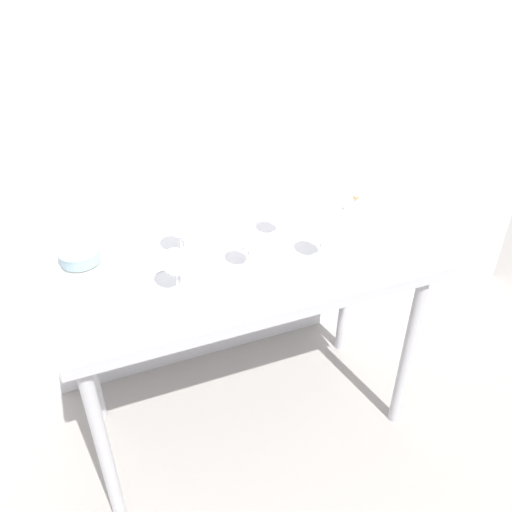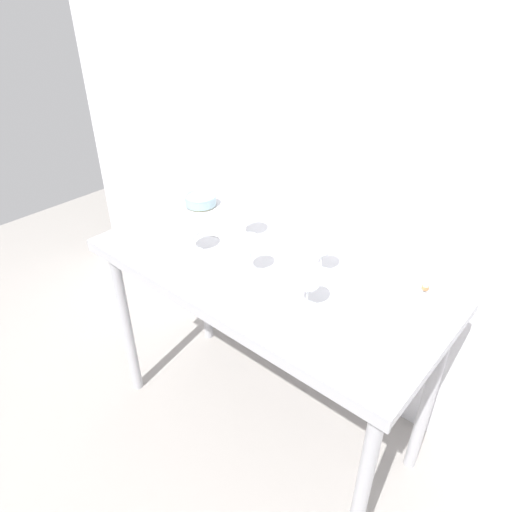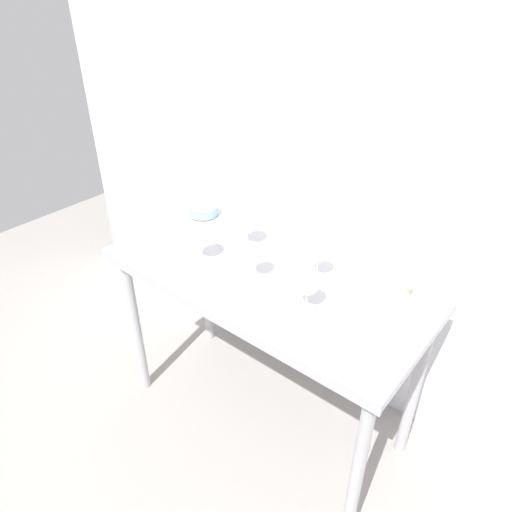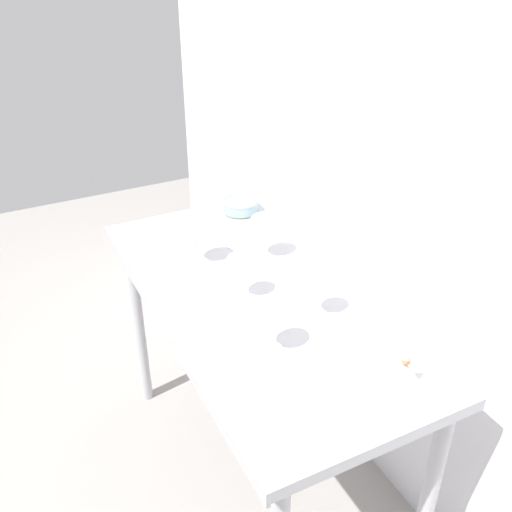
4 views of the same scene
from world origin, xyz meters
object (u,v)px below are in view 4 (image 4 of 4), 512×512
Objects in this scene: tasting_bowl at (240,205)px; wine_glass_near_right at (270,317)px; wine_glass_far_right at (317,285)px; wine_glass_near_left at (196,232)px; tasting_sheet_lower at (255,236)px; wine_glass_near_center at (238,265)px; decanter_funnel at (404,374)px; tasting_sheet_upper at (325,376)px; wine_glass_far_left at (262,226)px.

wine_glass_near_right is at bearing -20.01° from tasting_bowl.
wine_glass_far_right is 0.51m from wine_glass_near_left.
wine_glass_near_left is 0.65× the size of tasting_sheet_lower.
wine_glass_near_left is at bearing -172.47° from wine_glass_near_center.
tasting_bowl is 1.21× the size of decanter_funnel.
wine_glass_far_right is 0.58× the size of tasting_sheet_lower.
tasting_sheet_lower is at bearing 178.76° from decanter_funnel.
tasting_sheet_upper and tasting_sheet_lower have the same top height.
tasting_bowl is 1.14m from decanter_funnel.
tasting_sheet_upper is 0.82m from tasting_sheet_lower.
decanter_funnel is (0.92, -0.02, 0.04)m from tasting_sheet_lower.
wine_glass_near_right is 0.95× the size of wine_glass_near_center.
tasting_sheet_upper is 0.21m from decanter_funnel.
wine_glass_near_center is (-0.28, 0.03, 0.01)m from wine_glass_near_right.
tasting_sheet_lower is at bearing -10.60° from tasting_bowl.
tasting_sheet_upper is (0.26, -0.13, -0.11)m from wine_glass_far_right.
wine_glass_near_right is 0.52m from wine_glass_far_left.
tasting_sheet_upper is at bearing -12.56° from tasting_bowl.
decanter_funnel is at bearing 5.98° from wine_glass_far_right.
tasting_sheet_lower is (-0.54, 0.06, -0.11)m from wine_glass_far_right.
tasting_sheet_upper is 0.93× the size of tasting_sheet_lower.
wine_glass_near_right is at bearing -67.48° from wine_glass_far_right.
wine_glass_near_center is 0.68× the size of tasting_sheet_upper.
wine_glass_far_right reaches higher than tasting_bowl.
tasting_sheet_upper is (0.72, 0.09, -0.12)m from wine_glass_near_left.
tasting_sheet_upper is 1.67× the size of tasting_bowl.
wine_glass_near_right is at bearing -24.65° from wine_glass_far_left.
decanter_funnel is (0.38, 0.04, -0.07)m from wine_glass_far_right.
wine_glass_far_right is at bearing -178.18° from tasting_sheet_upper.
wine_glass_near_center is 0.63× the size of tasting_sheet_lower.
wine_glass_far_left reaches higher than tasting_bowl.
wine_glass_near_right is 0.55m from wine_glass_near_left.
wine_glass_near_left is (-0.55, -0.01, 0.01)m from wine_glass_near_right.
wine_glass_near_left is at bearing -46.82° from tasting_bowl.
wine_glass_far_right is 0.55m from tasting_sheet_lower.
wine_glass_far_left is 0.78m from decanter_funnel.
wine_glass_far_left is at bearing 136.68° from wine_glass_near_center.
wine_glass_near_right is 0.69m from tasting_sheet_lower.
decanter_funnel is at bearing 39.84° from wine_glass_near_right.
wine_glass_near_left is 1.16× the size of tasting_bowl.
wine_glass_far_left is 0.27m from wine_glass_near_center.
tasting_sheet_upper is at bearing 6.43° from wine_glass_near_center.
wine_glass_near_center is 1.37× the size of decanter_funnel.
wine_glass_far_left is 1.04× the size of wine_glass_near_center.
tasting_bowl is (-0.22, 0.04, 0.03)m from tasting_sheet_lower.
tasting_sheet_upper is at bearing -25.93° from wine_glass_far_right.
wine_glass_near_right reaches higher than tasting_bowl.
wine_glass_near_right reaches higher than decanter_funnel.
wine_glass_near_left reaches higher than decanter_funnel.
wine_glass_far_left is at bearing -13.55° from tasting_bowl.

